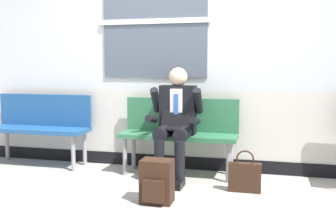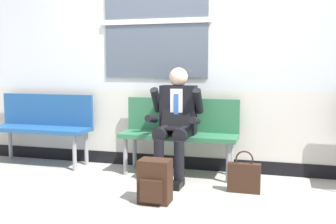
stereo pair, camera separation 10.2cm
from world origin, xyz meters
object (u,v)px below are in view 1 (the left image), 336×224
at_px(bench_with_person, 179,129).
at_px(bench_empty, 41,123).
at_px(handbag, 245,176).
at_px(person_seated, 175,120).
at_px(backpack, 157,182).

relative_size(bench_with_person, bench_empty, 1.04).
xyz_separation_m(bench_empty, handbag, (2.59, -0.51, -0.37)).
height_order(person_seated, handbag, person_seated).
bearing_deg(person_seated, handbag, -21.75).
height_order(bench_empty, handbag, bench_empty).
bearing_deg(backpack, person_seated, 91.65).
bearing_deg(backpack, bench_empty, 150.56).
bearing_deg(person_seated, backpack, -88.35).
bearing_deg(handbag, person_seated, 158.25).
distance_m(bench_with_person, bench_empty, 1.80).
bearing_deg(bench_empty, bench_with_person, -0.04).
distance_m(bench_empty, backpack, 2.12).
relative_size(backpack, handbag, 0.95).
relative_size(bench_empty, handbag, 3.05).
bearing_deg(bench_with_person, backpack, -88.67).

